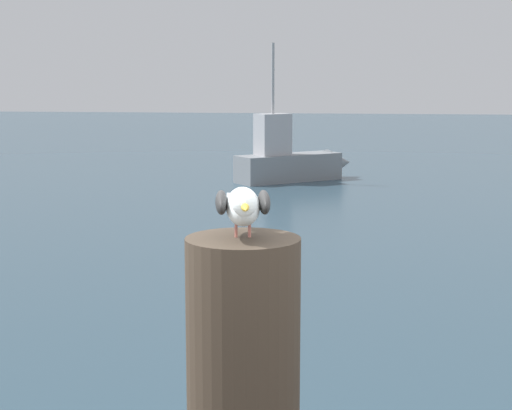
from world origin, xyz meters
TOP-DOWN VIEW (x-y plane):
  - seagull at (0.25, -0.58)m, footprint 0.18×0.39m
  - boat_grey at (-1.43, 18.99)m, footprint 3.23×2.89m

SIDE VIEW (x-z plane):
  - boat_grey at x=-1.43m, z-range -1.27..2.35m
  - seagull at x=0.25m, z-range 2.34..2.48m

